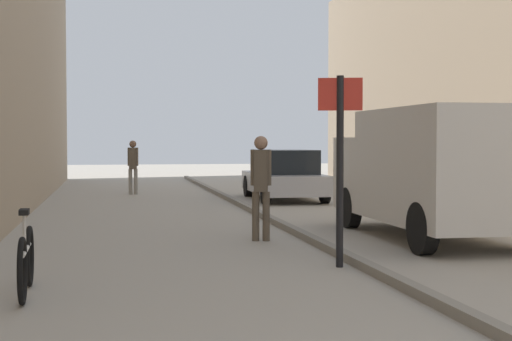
% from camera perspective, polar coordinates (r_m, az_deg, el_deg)
% --- Properties ---
extents(ground_plane, '(80.00, 80.00, 0.00)m').
position_cam_1_polar(ground_plane, '(14.23, -3.76, -4.68)').
color(ground_plane, '#A8A093').
extents(kerb_strip, '(0.16, 40.00, 0.12)m').
position_cam_1_polar(kerb_strip, '(14.51, 2.46, -4.31)').
color(kerb_strip, gray).
rests_on(kerb_strip, ground_plane).
extents(pedestrian_main_foreground, '(0.35, 0.25, 1.80)m').
position_cam_1_polar(pedestrian_main_foreground, '(12.97, 0.37, -0.75)').
color(pedestrian_main_foreground, brown).
rests_on(pedestrian_main_foreground, ground_plane).
extents(pedestrian_mid_block, '(0.34, 0.23, 1.71)m').
position_cam_1_polar(pedestrian_mid_block, '(24.40, -9.22, 0.54)').
color(pedestrian_mid_block, gray).
rests_on(pedestrian_mid_block, ground_plane).
extents(delivery_van, '(2.05, 5.13, 2.26)m').
position_cam_1_polar(delivery_van, '(13.60, 13.10, 0.10)').
color(delivery_van, silver).
rests_on(delivery_van, ground_plane).
extents(parked_car, '(1.87, 4.22, 1.45)m').
position_cam_1_polar(parked_car, '(21.97, 2.13, -0.35)').
color(parked_car, '#B7B7BC').
rests_on(parked_car, ground_plane).
extents(street_sign_post, '(0.58, 0.20, 2.60)m').
position_cam_1_polar(street_sign_post, '(10.34, 6.32, 1.26)').
color(street_sign_post, black).
rests_on(street_sign_post, ground_plane).
extents(bicycle_leaning, '(0.12, 1.77, 0.98)m').
position_cam_1_polar(bicycle_leaning, '(8.88, -16.88, -6.54)').
color(bicycle_leaning, black).
rests_on(bicycle_leaning, ground_plane).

